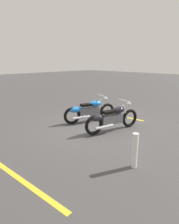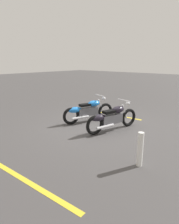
{
  "view_description": "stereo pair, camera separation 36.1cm",
  "coord_description": "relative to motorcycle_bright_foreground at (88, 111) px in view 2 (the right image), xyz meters",
  "views": [
    {
      "loc": [
        5.2,
        4.59,
        2.41
      ],
      "look_at": [
        0.54,
        0.0,
        0.65
      ],
      "focal_mm": 31.13,
      "sensor_mm": 36.0,
      "label": 1
    },
    {
      "loc": [
        5.45,
        4.32,
        2.41
      ],
      "look_at": [
        0.54,
        0.0,
        0.65
      ],
      "focal_mm": 31.13,
      "sensor_mm": 36.0,
      "label": 2
    }
  ],
  "objects": [
    {
      "name": "ground_plane",
      "position": [
        0.1,
        0.66,
        -0.46
      ],
      "size": [
        60.0,
        60.0,
        0.0
      ],
      "primitive_type": "plane",
      "color": "#474444"
    },
    {
      "name": "motorcycle_bright_foreground",
      "position": [
        0.0,
        0.0,
        0.0
      ],
      "size": [
        2.14,
        0.89,
        1.04
      ],
      "rotation": [
        0.0,
        0.0,
        2.8
      ],
      "color": "black",
      "rests_on": "ground"
    },
    {
      "name": "motorcycle_dark_foreground",
      "position": [
        0.21,
        1.3,
        0.0
      ],
      "size": [
        2.19,
        0.77,
        1.04
      ],
      "rotation": [
        0.0,
        0.0,
        2.89
      ],
      "color": "black",
      "rests_on": "ground"
    },
    {
      "name": "bollard_post",
      "position": [
        1.71,
        3.16,
        -0.05
      ],
      "size": [
        0.14,
        0.14,
        0.83
      ],
      "primitive_type": "cylinder",
      "color": "white",
      "rests_on": "ground"
    },
    {
      "name": "parking_stripe_near",
      "position": [
        -1.5,
        -0.06,
        -0.46
      ],
      "size": [
        0.36,
        3.2,
        0.01
      ],
      "primitive_type": "cube",
      "rotation": [
        0.0,
        0.0,
        1.64
      ],
      "color": "yellow",
      "rests_on": "ground"
    },
    {
      "name": "parking_stripe_mid",
      "position": [
        3.81,
        1.62,
        -0.46
      ],
      "size": [
        0.36,
        3.2,
        0.01
      ],
      "primitive_type": "cube",
      "rotation": [
        0.0,
        0.0,
        1.64
      ],
      "color": "yellow",
      "rests_on": "ground"
    }
  ]
}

